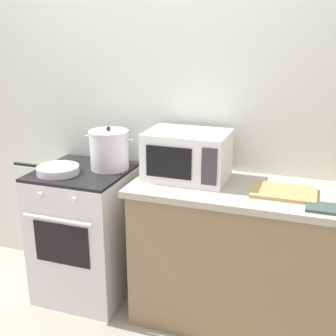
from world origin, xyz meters
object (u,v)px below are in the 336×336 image
at_px(microwave, 187,155).
at_px(oven_mitt, 323,208).
at_px(stock_pot, 109,150).
at_px(frying_pan, 57,170).
at_px(cutting_board, 284,192).
at_px(stove, 86,233).

bearing_deg(microwave, oven_mitt, -16.27).
distance_m(stock_pot, oven_mitt, 1.39).
xyz_separation_m(frying_pan, cutting_board, (1.42, 0.11, -0.02)).
bearing_deg(stock_pot, microwave, -1.86).
xyz_separation_m(stove, microwave, (0.71, 0.08, 0.61)).
xyz_separation_m(cutting_board, oven_mitt, (0.21, -0.16, -0.00)).
distance_m(frying_pan, oven_mitt, 1.64).
relative_size(frying_pan, oven_mitt, 2.63).
relative_size(microwave, cutting_board, 1.39).
bearing_deg(cutting_board, oven_mitt, -36.74).
xyz_separation_m(microwave, oven_mitt, (0.82, -0.24, -0.14)).
height_order(frying_pan, oven_mitt, frying_pan).
bearing_deg(microwave, stock_pot, 178.14).
bearing_deg(cutting_board, stove, -179.95).
height_order(stove, frying_pan, frying_pan).
distance_m(cutting_board, oven_mitt, 0.27).
bearing_deg(stock_pot, oven_mitt, -10.62).
bearing_deg(stove, cutting_board, 0.05).
xyz_separation_m(stove, frying_pan, (-0.12, -0.11, 0.48)).
relative_size(stove, stock_pot, 2.65).
relative_size(stock_pot, frying_pan, 0.73).
xyz_separation_m(stock_pot, oven_mitt, (1.36, -0.26, -0.12)).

